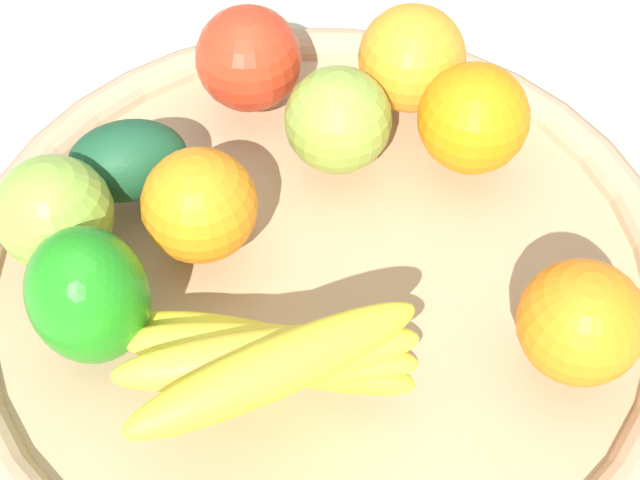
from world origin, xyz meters
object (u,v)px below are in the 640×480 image
bell_pepper (88,295)px  apple_2 (54,213)px  apple_1 (249,59)px  orange_3 (473,118)px  avocado (127,161)px  apple_0 (338,120)px  orange_0 (200,206)px  banana_bunch (271,357)px  orange_1 (412,58)px  orange_2 (581,322)px

bell_pepper → apple_2: size_ratio=1.18×
apple_1 → orange_3: same height
avocado → apple_0: (0.09, 0.11, 0.01)m
apple_2 → apple_0: size_ratio=1.01×
apple_2 → orange_0: 0.09m
apple_1 → orange_3: 0.16m
avocado → apple_1: bearing=89.1°
apple_2 → orange_3: bearing=56.9°
banana_bunch → apple_0: banana_bunch is taller
avocado → orange_1: orange_1 is taller
avocado → orange_2: 0.31m
banana_bunch → orange_0: 0.12m
bell_pepper → apple_2: 0.07m
orange_3 → bell_pepper: bearing=-107.8°
apple_0 → apple_1: bearing=176.0°
bell_pepper → apple_1: (-0.07, 0.21, -0.01)m
apple_1 → orange_2: 0.30m
apple_0 → orange_3: (0.07, 0.06, 0.00)m
orange_3 → orange_0: bearing=-117.1°
avocado → orange_1: bearing=64.5°
orange_0 → orange_3: size_ratio=0.97×
avocado → orange_3: bearing=46.9°
orange_1 → apple_2: bearing=-108.4°
orange_0 → orange_1: bearing=83.9°
orange_0 → orange_3: 0.19m
orange_3 → orange_2: size_ratio=1.03×
orange_1 → orange_0: bearing=-96.1°
bell_pepper → orange_3: (0.09, 0.26, -0.01)m
orange_2 → orange_1: bearing=150.2°
apple_2 → orange_0: same height
apple_1 → avocado: apple_1 is taller
apple_1 → orange_2: bearing=-8.5°
apple_1 → orange_1: (0.09, 0.07, 0.00)m
banana_bunch → orange_2: bearing=47.4°
apple_1 → apple_0: (0.09, -0.01, -0.00)m
avocado → apple_0: bearing=51.4°
apple_2 → apple_0: bearing=64.8°
orange_2 → apple_1: bearing=171.5°
apple_1 → apple_2: (0.00, -0.18, -0.00)m
apple_2 → orange_2: (0.29, 0.14, -0.00)m
apple_1 → apple_0: 0.09m
bell_pepper → orange_0: 0.09m
apple_1 → orange_1: bearing=39.6°
apple_2 → apple_0: 0.19m
bell_pepper → orange_2: size_ratio=1.19×
apple_2 → orange_2: bearing=25.4°
banana_bunch → apple_2: banana_bunch is taller
banana_bunch → bell_pepper: bearing=-159.7°
bell_pepper → orange_2: bell_pepper is taller
bell_pepper → avocado: size_ratio=1.09×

